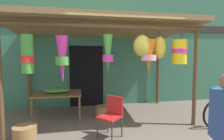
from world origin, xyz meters
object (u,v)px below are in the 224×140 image
Objects in this scene: display_table at (58,95)px; folding_chair at (112,113)px; flower_heap_on_table at (58,90)px; wicker_basket_by_table at (102,111)px; wicker_basket_spare at (25,131)px.

display_table is 1.46× the size of folding_chair.
display_table is at bearing -90.21° from flower_heap_on_table.
flower_heap_on_table reaches higher than wicker_basket_by_table.
display_table reaches higher than wicker_basket_spare.
folding_chair is 1.27m from wicker_basket_by_table.
wicker_basket_spare is at bearing -118.91° from flower_heap_on_table.
display_table reaches higher than wicker_basket_by_table.
display_table is 0.14m from flower_heap_on_table.
folding_chair is 1.85m from wicker_basket_spare.
wicker_basket_by_table is at bearing -5.27° from flower_heap_on_table.
display_table is 1.76m from folding_chair.
folding_chair is (1.22, -1.33, -0.26)m from flower_heap_on_table.
wicker_basket_by_table is 1.97m from wicker_basket_spare.
display_table is 2.59× the size of wicker_basket_spare.
folding_chair reaches higher than wicker_basket_by_table.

